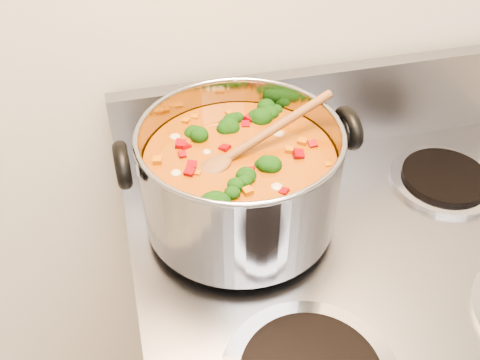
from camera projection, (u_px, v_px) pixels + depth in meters
name	position (u px, v px, depth m)	size (l,w,h in m)	color
stockpot	(240.00, 178.00, 0.80)	(0.35, 0.30, 0.18)	#95969D
wooden_spoon	(245.00, 147.00, 0.76)	(0.23, 0.10, 0.07)	brown
cooktop_crumbs	(192.00, 308.00, 0.73)	(0.09, 0.08, 0.01)	black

